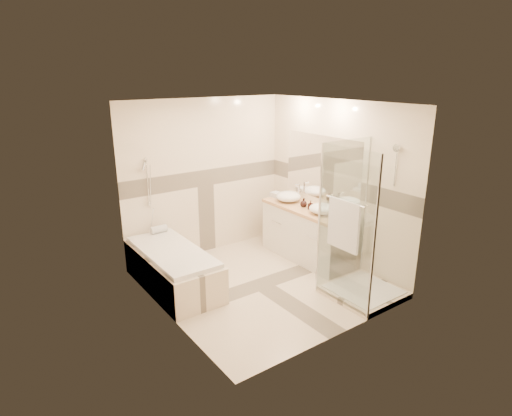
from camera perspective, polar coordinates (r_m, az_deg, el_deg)
room at (r=5.71m, az=1.02°, el=1.32°), size 2.82×3.02×2.52m
bathtub at (r=6.05m, az=-11.02°, el=-7.68°), size 0.75×1.70×0.56m
vanity at (r=6.83m, az=6.76°, el=-3.35°), size 0.58×1.62×0.85m
shower_enclosure at (r=5.80m, az=13.12°, el=-6.84°), size 0.96×0.93×2.04m
vessel_sink_near at (r=6.98m, az=4.33°, el=1.55°), size 0.41×0.41×0.16m
vessel_sink_far at (r=6.43m, az=8.80°, el=-0.08°), size 0.39×0.39×0.15m
faucet_near at (r=7.09m, az=5.68°, el=2.41°), size 0.11×0.03×0.27m
faucet_far at (r=6.55m, az=10.19°, el=0.90°), size 0.11×0.03×0.27m
amenity_bottle_a at (r=6.60m, az=7.27°, el=0.40°), size 0.07×0.07×0.14m
amenity_bottle_b at (r=6.71m, az=6.37°, el=0.73°), size 0.14×0.14×0.14m
folded_towels at (r=7.19m, az=2.93°, el=1.73°), size 0.18×0.27×0.08m
rolled_towel at (r=6.58m, az=-12.82°, el=-2.77°), size 0.24×0.11×0.11m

